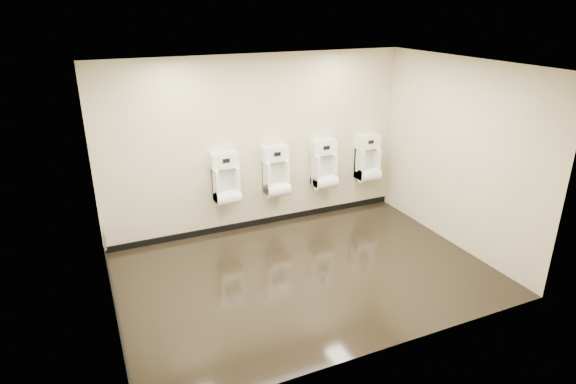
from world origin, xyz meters
The scene contains 14 objects.
ground centered at (0.00, 0.00, 0.00)m, with size 5.00×3.50×0.00m, color black.
ceiling centered at (0.00, 0.00, 2.80)m, with size 5.00×3.50×0.00m, color silver.
back_wall centered at (0.00, 1.75, 1.40)m, with size 5.00×0.02×2.80m, color beige.
front_wall centered at (0.00, -1.75, 1.40)m, with size 5.00×0.02×2.80m, color beige.
left_wall centered at (-2.50, 0.00, 1.40)m, with size 0.02×3.50×2.80m, color beige.
right_wall centered at (2.50, 0.00, 1.40)m, with size 0.02×3.50×2.80m, color beige.
tile_overlay_left centered at (-2.50, 0.00, 1.40)m, with size 0.01×3.50×2.80m, color silver.
skirting_back centered at (0.00, 1.74, 0.05)m, with size 5.00×0.02×0.10m, color black.
skirting_left centered at (-2.49, 0.00, 0.05)m, with size 0.02×3.50×0.10m, color black.
access_panel centered at (-2.48, 1.20, 0.50)m, with size 0.04×0.25×0.25m.
urinal_0 centered at (-0.60, 1.61, 0.90)m, with size 0.43×0.33×0.81m.
urinal_1 centered at (0.24, 1.61, 0.90)m, with size 0.43×0.33×0.81m.
urinal_2 centered at (1.12, 1.61, 0.90)m, with size 0.43×0.33×0.81m.
urinal_3 centered at (1.99, 1.61, 0.90)m, with size 0.43×0.33×0.81m.
Camera 1 is at (-2.57, -5.18, 3.49)m, focal length 30.00 mm.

